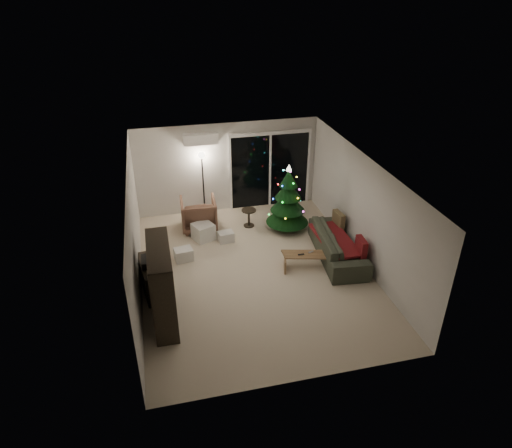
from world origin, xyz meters
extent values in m
plane|color=beige|center=(0.00, 0.00, 0.00)|extent=(6.50, 6.50, 0.00)
plane|color=white|center=(0.00, 0.00, 2.50)|extent=(6.50, 6.50, 0.00)
cube|color=silver|center=(0.00, 3.25, 1.25)|extent=(5.00, 0.02, 2.50)
cube|color=silver|center=(0.00, -3.25, 1.25)|extent=(5.00, 0.02, 2.50)
cube|color=silver|center=(-2.50, 0.00, 1.25)|extent=(0.02, 6.50, 2.50)
cube|color=silver|center=(2.50, 0.00, 1.25)|extent=(0.02, 6.50, 2.50)
cube|color=black|center=(1.20, 3.23, 1.05)|extent=(2.20, 0.02, 2.10)
cube|color=white|center=(-0.70, 3.13, 2.15)|extent=(0.90, 0.22, 0.28)
cube|color=#3F3833|center=(1.20, 3.75, -0.05)|extent=(2.60, 1.00, 0.10)
cube|color=white|center=(1.20, 4.15, 0.50)|extent=(2.20, 0.06, 1.00)
cube|color=black|center=(-2.25, -0.21, 0.34)|extent=(0.56, 1.14, 0.68)
cube|color=black|center=(-2.25, -0.21, 0.76)|extent=(0.35, 0.41, 0.15)
imported|color=brown|center=(-0.96, 2.30, 0.42)|extent=(0.93, 0.96, 0.83)
cube|color=white|center=(-0.93, 1.70, 0.21)|extent=(0.62, 0.62, 0.42)
cube|color=white|center=(-1.51, 0.85, 0.15)|extent=(0.45, 0.37, 0.29)
cube|color=white|center=(-0.40, 1.46, 0.13)|extent=(0.40, 0.32, 0.26)
cylinder|color=black|center=(0.34, 2.11, 0.24)|extent=(0.49, 0.49, 0.48)
cylinder|color=black|center=(-0.71, 3.05, 0.89)|extent=(0.28, 0.28, 1.77)
imported|color=#444B3A|center=(2.05, 0.15, 0.33)|extent=(1.12, 2.36, 0.66)
cube|color=maroon|center=(1.95, 0.15, 0.48)|extent=(0.71, 1.64, 0.05)
cube|color=olive|center=(2.30, 0.80, 0.60)|extent=(0.17, 0.45, 0.44)
cube|color=maroon|center=(2.30, -0.50, 0.60)|extent=(0.16, 0.45, 0.44)
cube|color=black|center=(1.05, -0.10, 0.36)|extent=(0.14, 0.04, 0.02)
cube|color=slate|center=(1.30, -0.05, 0.36)|extent=(0.13, 0.08, 0.02)
cone|color=black|center=(1.28, 1.73, 0.90)|extent=(1.26, 1.26, 1.79)
camera|label=1|loc=(-1.95, -8.29, 5.91)|focal=32.00mm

